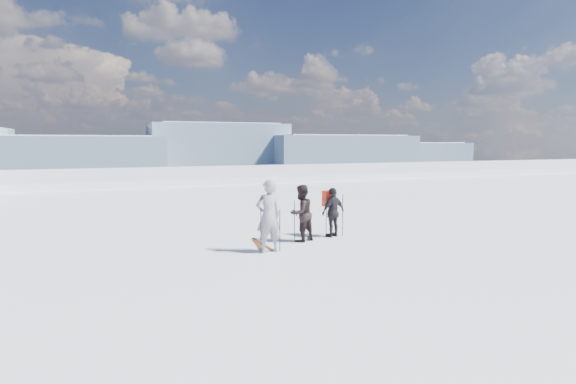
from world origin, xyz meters
name	(u,v)px	position (x,y,z in m)	size (l,w,h in m)	color
lake_basin	(191,252)	(0.00, 30.00, -6.50)	(820.00, 820.00, 71.62)	white
far_mountain_range	(150,153)	(29.60, 454.78, -7.19)	(770.00, 110.00, 53.00)	slate
skier_grey	(268,216)	(-2.22, 2.94, 0.98)	(0.72, 0.47, 1.97)	gray
skier_dark	(301,213)	(-0.88, 3.85, 0.85)	(0.83, 0.64, 1.70)	black
skier_pack	(333,212)	(0.31, 4.09, 0.78)	(0.91, 0.38, 1.55)	black
backpack	(328,179)	(0.23, 4.32, 1.80)	(0.33, 0.19, 0.50)	red
ski_poles	(305,222)	(-0.88, 3.57, 0.62)	(3.13, 1.27, 1.33)	black
skis_loose	(260,244)	(-2.17, 3.85, 0.01)	(0.38, 1.70, 0.03)	black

